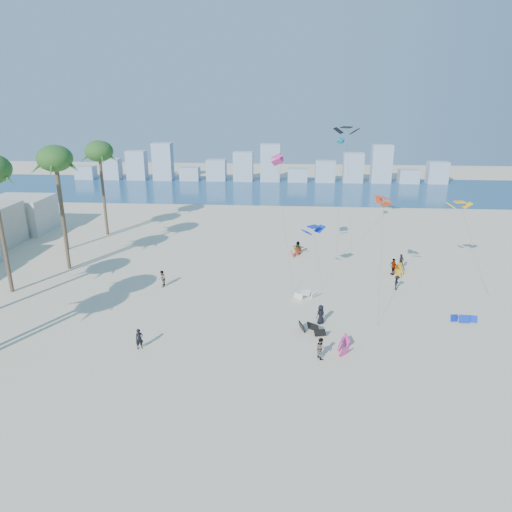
{
  "coord_description": "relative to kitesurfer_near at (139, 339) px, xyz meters",
  "views": [
    {
      "loc": [
        6.21,
        -27.36,
        19.45
      ],
      "look_at": [
        3.0,
        16.0,
        4.5
      ],
      "focal_mm": 33.61,
      "sensor_mm": 36.0,
      "label": 1
    }
  ],
  "objects": [
    {
      "name": "ocean",
      "position": [
        5.54,
        66.33,
        -0.85
      ],
      "size": [
        220.0,
        220.0,
        0.0
      ],
      "primitive_type": "plane",
      "color": "navy",
      "rests_on": "ground"
    },
    {
      "name": "ground",
      "position": [
        5.54,
        -5.67,
        -0.85
      ],
      "size": [
        220.0,
        220.0,
        0.0
      ],
      "primitive_type": "plane",
      "color": "beige",
      "rests_on": "ground"
    },
    {
      "name": "kitesurfer_mid",
      "position": [
        14.29,
        -0.39,
        0.01
      ],
      "size": [
        0.97,
        1.04,
        1.72
      ],
      "primitive_type": "imported",
      "rotation": [
        0.0,
        0.0,
        2.06
      ],
      "color": "gray",
      "rests_on": "ground"
    },
    {
      "name": "grounded_kites",
      "position": [
        17.68,
        11.29,
        -0.43
      ],
      "size": [
        16.78,
        26.27,
        0.9
      ],
      "color": "black",
      "rests_on": "ground"
    },
    {
      "name": "kitesurfers_far",
      "position": [
        15.16,
        16.18,
        0.02
      ],
      "size": [
        26.88,
        20.06,
        1.91
      ],
      "color": "black",
      "rests_on": "ground"
    },
    {
      "name": "flying_kites",
      "position": [
        20.57,
        18.22,
        9.95
      ],
      "size": [
        27.69,
        27.55,
        15.79
      ],
      "color": "#0B2AC0",
      "rests_on": "ground"
    },
    {
      "name": "palm_row",
      "position": [
        -15.37,
        10.48,
        10.74
      ],
      "size": [
        7.74,
        44.8,
        14.08
      ],
      "color": "brown",
      "rests_on": "ground"
    },
    {
      "name": "kitesurfer_near",
      "position": [
        0.0,
        0.0,
        0.0
      ],
      "size": [
        0.74,
        0.67,
        1.7
      ],
      "primitive_type": "imported",
      "rotation": [
        0.0,
        0.0,
        0.53
      ],
      "color": "black",
      "rests_on": "ground"
    },
    {
      "name": "distant_skyline",
      "position": [
        4.35,
        76.33,
        2.24
      ],
      "size": [
        85.0,
        3.0,
        8.4
      ],
      "color": "#9EADBF",
      "rests_on": "ground"
    }
  ]
}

